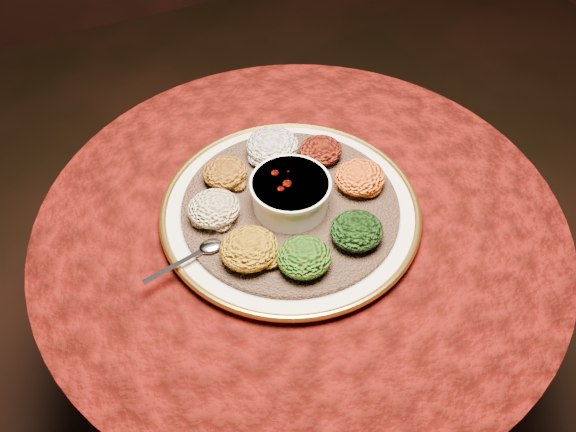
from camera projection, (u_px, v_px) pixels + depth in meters
name	position (u px, v px, depth m)	size (l,w,h in m)	color
table	(299.00, 281.00, 1.29)	(0.96, 0.96, 0.73)	black
platter	(290.00, 211.00, 1.15)	(0.53, 0.53, 0.02)	silver
injera	(290.00, 207.00, 1.15)	(0.39, 0.39, 0.01)	brown
stew_bowl	(290.00, 192.00, 1.12)	(0.14, 0.14, 0.06)	white
spoon	(205.00, 249.00, 1.07)	(0.15, 0.05, 0.01)	silver
portion_ayib	(273.00, 146.00, 1.21)	(0.10, 0.10, 0.05)	silver
portion_kitfo	(321.00, 150.00, 1.21)	(0.08, 0.08, 0.04)	black
portion_tikil	(360.00, 177.00, 1.16)	(0.09, 0.09, 0.04)	#BD650F
portion_gomen	(356.00, 231.00, 1.08)	(0.09, 0.09, 0.04)	black
portion_mixveg	(304.00, 257.00, 1.04)	(0.09, 0.09, 0.04)	#962209
portion_kik	(249.00, 249.00, 1.05)	(0.10, 0.09, 0.05)	#A3740E
portion_timatim	(214.00, 208.00, 1.11)	(0.09, 0.09, 0.04)	#750708
portion_shiro	(225.00, 173.00, 1.17)	(0.08, 0.08, 0.04)	#905211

